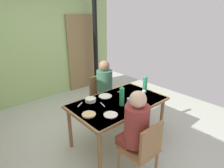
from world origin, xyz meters
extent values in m
plane|color=#B7BDAD|center=(0.00, 0.00, 0.00)|extent=(5.99, 5.99, 0.00)
cube|color=#A1C479|center=(0.00, 2.30, 1.41)|extent=(4.46, 0.10, 2.83)
cube|color=olive|center=(1.29, 2.22, 1.00)|extent=(0.80, 0.05, 2.00)
cylinder|color=black|center=(1.58, 1.95, 1.41)|extent=(0.12, 0.12, 2.83)
cube|color=olive|center=(0.39, -0.23, 0.71)|extent=(1.49, 0.90, 0.04)
cube|color=beige|center=(0.39, -0.23, 0.73)|extent=(1.43, 0.87, 0.00)
cylinder|color=olive|center=(-0.29, -0.61, 0.35)|extent=(0.06, 0.06, 0.69)
cylinder|color=olive|center=(1.06, -0.61, 0.35)|extent=(0.06, 0.06, 0.69)
cylinder|color=olive|center=(-0.29, 0.15, 0.35)|extent=(0.06, 0.06, 0.69)
cylinder|color=olive|center=(1.06, 0.15, 0.35)|extent=(0.06, 0.06, 0.69)
cube|color=olive|center=(0.05, -0.96, 0.45)|extent=(0.40, 0.40, 0.04)
cube|color=olive|center=(0.05, -1.14, 0.66)|extent=(0.38, 0.04, 0.42)
cylinder|color=olive|center=(-0.12, -0.79, 0.21)|extent=(0.04, 0.04, 0.41)
cylinder|color=olive|center=(0.22, -0.79, 0.21)|extent=(0.04, 0.04, 0.41)
cylinder|color=olive|center=(0.22, -1.13, 0.21)|extent=(0.04, 0.04, 0.41)
cube|color=olive|center=(0.66, 0.50, 0.45)|extent=(0.40, 0.40, 0.04)
cube|color=olive|center=(0.66, 0.68, 0.66)|extent=(0.38, 0.04, 0.42)
cylinder|color=olive|center=(0.83, 0.33, 0.21)|extent=(0.04, 0.04, 0.41)
cylinder|color=olive|center=(0.49, 0.33, 0.21)|extent=(0.04, 0.04, 0.41)
cylinder|color=olive|center=(0.83, 0.67, 0.21)|extent=(0.04, 0.04, 0.41)
cylinder|color=olive|center=(0.49, 0.67, 0.21)|extent=(0.04, 0.04, 0.41)
cube|color=maroon|center=(0.05, -0.80, 0.51)|extent=(0.30, 0.22, 0.12)
cylinder|color=maroon|center=(0.05, -0.91, 0.77)|extent=(0.30, 0.30, 0.52)
sphere|color=beige|center=(0.05, -0.91, 1.12)|extent=(0.20, 0.20, 0.20)
cube|color=#36634B|center=(0.66, 0.34, 0.51)|extent=(0.30, 0.22, 0.12)
cylinder|color=#38664C|center=(0.66, 0.45, 0.77)|extent=(0.30, 0.30, 0.52)
sphere|color=#846047|center=(0.66, 0.45, 1.12)|extent=(0.20, 0.20, 0.20)
cylinder|color=#27A25B|center=(0.34, -0.35, 0.87)|extent=(0.07, 0.07, 0.28)
cone|color=green|center=(0.34, -0.35, 1.03)|extent=(0.05, 0.05, 0.04)
cylinder|color=#258050|center=(0.99, -0.26, 0.87)|extent=(0.07, 0.07, 0.27)
cone|color=#297A4B|center=(0.99, -0.26, 1.02)|extent=(0.05, 0.05, 0.04)
cylinder|color=silver|center=(0.06, 0.06, 0.76)|extent=(0.17, 0.17, 0.05)
cylinder|color=white|center=(0.35, 0.05, 0.74)|extent=(0.22, 0.22, 0.01)
cylinder|color=white|center=(0.60, -0.48, 0.74)|extent=(0.20, 0.20, 0.01)
cylinder|color=white|center=(0.02, -0.47, 0.74)|extent=(0.20, 0.20, 0.01)
cylinder|color=silver|center=(0.44, -0.41, 0.78)|extent=(0.06, 0.06, 0.10)
cylinder|color=silver|center=(0.85, -0.35, 0.78)|extent=(0.06, 0.06, 0.09)
cylinder|color=#DBB77A|center=(-0.20, -0.27, 0.74)|extent=(0.19, 0.19, 0.02)
cube|color=silver|center=(0.76, -0.23, 0.73)|extent=(0.07, 0.15, 0.00)
cube|color=silver|center=(0.13, -0.15, 0.73)|extent=(0.05, 0.15, 0.00)
cube|color=silver|center=(-0.13, 0.08, 0.73)|extent=(0.14, 0.09, 0.00)
cube|color=silver|center=(0.70, 0.04, 0.73)|extent=(0.15, 0.02, 0.00)
camera|label=1|loc=(-1.44, -2.15, 2.04)|focal=30.03mm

